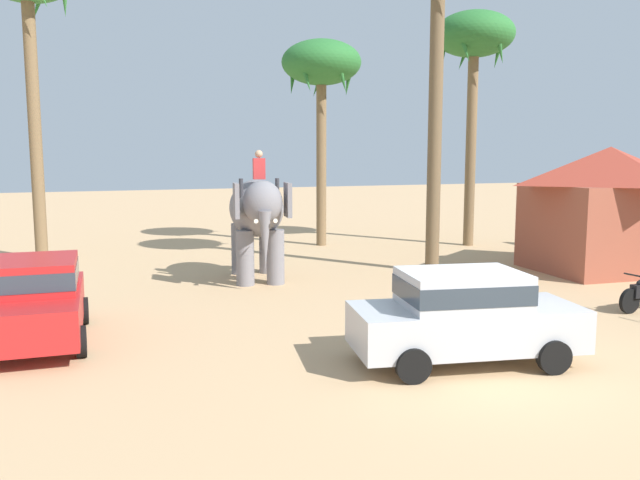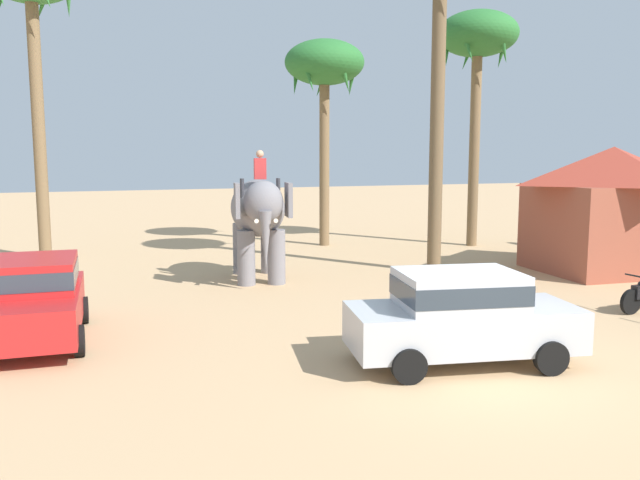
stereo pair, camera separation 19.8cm
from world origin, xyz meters
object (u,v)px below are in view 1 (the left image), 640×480
palm_tree_left_of_road (321,69)px  elephant_with_mahout (257,214)px  car_sedan_foreground (464,313)px  roadside_hut (608,205)px  car_parked_far_side (36,297)px  palm_tree_near_hut (474,43)px

palm_tree_left_of_road → elephant_with_mahout: bearing=-125.5°
car_sedan_foreground → elephant_with_mahout: bearing=98.5°
elephant_with_mahout → roadside_hut: roadside_hut is taller
car_parked_far_side → elephant_with_mahout: size_ratio=1.05×
roadside_hut → palm_tree_left_of_road: bearing=126.1°
elephant_with_mahout → car_parked_far_side: bearing=-141.6°
palm_tree_near_hut → car_parked_far_side: bearing=-151.4°
car_parked_far_side → elephant_with_mahout: elephant_with_mahout is taller
palm_tree_near_hut → roadside_hut: (0.78, -6.61, -6.04)m
car_parked_far_side → palm_tree_near_hut: palm_tree_near_hut is taller
roadside_hut → elephant_with_mahout: bearing=167.1°
car_parked_far_side → palm_tree_left_of_road: (10.44, 11.02, 6.22)m
car_sedan_foreground → palm_tree_near_hut: size_ratio=0.46×
palm_tree_left_of_road → roadside_hut: size_ratio=1.56×
elephant_with_mahout → palm_tree_left_of_road: palm_tree_left_of_road is taller
car_sedan_foreground → palm_tree_left_of_road: size_ratio=0.52×
car_sedan_foreground → elephant_with_mahout: size_ratio=1.09×
car_sedan_foreground → car_parked_far_side: 8.40m
elephant_with_mahout → palm_tree_near_hut: palm_tree_near_hut is taller
car_parked_far_side → roadside_hut: (16.89, 2.19, 1.20)m
car_sedan_foreground → roadside_hut: (9.64, 6.42, 1.20)m
palm_tree_near_hut → roadside_hut: bearing=-83.3°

